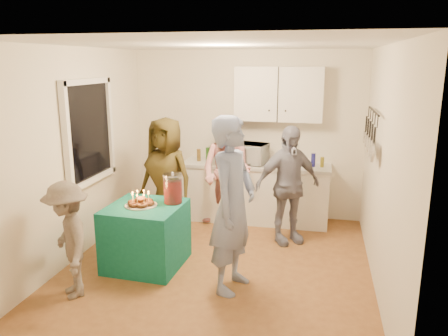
% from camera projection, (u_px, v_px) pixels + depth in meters
% --- Properties ---
extents(floor, '(4.00, 4.00, 0.00)m').
position_uv_depth(floor, '(218.00, 267.00, 5.29)').
color(floor, brown).
rests_on(floor, ground).
extents(ceiling, '(4.00, 4.00, 0.00)m').
position_uv_depth(ceiling, '(217.00, 44.00, 4.67)').
color(ceiling, white).
rests_on(ceiling, floor).
extents(back_wall, '(3.60, 3.60, 0.00)m').
position_uv_depth(back_wall, '(247.00, 135.00, 6.88)').
color(back_wall, silver).
rests_on(back_wall, floor).
extents(left_wall, '(4.00, 4.00, 0.00)m').
position_uv_depth(left_wall, '(75.00, 155.00, 5.36)').
color(left_wall, silver).
rests_on(left_wall, floor).
extents(right_wall, '(4.00, 4.00, 0.00)m').
position_uv_depth(right_wall, '(383.00, 171.00, 4.60)').
color(right_wall, silver).
rests_on(right_wall, floor).
extents(window_night, '(0.04, 1.00, 1.20)m').
position_uv_depth(window_night, '(88.00, 131.00, 5.58)').
color(window_night, black).
rests_on(window_night, left_wall).
extents(counter, '(2.20, 0.58, 0.86)m').
position_uv_depth(counter, '(256.00, 194.00, 6.76)').
color(counter, white).
rests_on(counter, floor).
extents(countertop, '(2.24, 0.62, 0.05)m').
position_uv_depth(countertop, '(256.00, 165.00, 6.65)').
color(countertop, beige).
rests_on(countertop, counter).
extents(upper_cabinet, '(1.30, 0.30, 0.80)m').
position_uv_depth(upper_cabinet, '(279.00, 94.00, 6.47)').
color(upper_cabinet, white).
rests_on(upper_cabinet, back_wall).
extents(pot_rack, '(0.12, 1.00, 0.60)m').
position_uv_depth(pot_rack, '(371.00, 132.00, 5.21)').
color(pot_rack, black).
rests_on(pot_rack, right_wall).
extents(microwave, '(0.62, 0.49, 0.31)m').
position_uv_depth(microwave, '(248.00, 153.00, 6.63)').
color(microwave, white).
rests_on(microwave, countertop).
extents(party_table, '(0.89, 0.89, 0.76)m').
position_uv_depth(party_table, '(146.00, 236.00, 5.26)').
color(party_table, '#0F6452').
rests_on(party_table, floor).
extents(donut_cake, '(0.38, 0.38, 0.18)m').
position_uv_depth(donut_cake, '(141.00, 198.00, 5.14)').
color(donut_cake, '#381C0C').
rests_on(donut_cake, party_table).
extents(punch_jar, '(0.22, 0.22, 0.34)m').
position_uv_depth(punch_jar, '(173.00, 189.00, 5.23)').
color(punch_jar, '#B50E0E').
rests_on(punch_jar, party_table).
extents(man_birthday, '(0.59, 0.77, 1.90)m').
position_uv_depth(man_birthday, '(233.00, 205.00, 4.59)').
color(man_birthday, '#8393BF').
rests_on(man_birthday, floor).
extents(woman_back_left, '(0.95, 0.75, 1.70)m').
position_uv_depth(woman_back_left, '(166.00, 179.00, 6.02)').
color(woman_back_left, '#524517').
rests_on(woman_back_left, floor).
extents(woman_back_center, '(0.99, 0.88, 1.68)m').
position_uv_depth(woman_back_center, '(227.00, 173.00, 6.35)').
color(woman_back_center, '#D06C7C').
rests_on(woman_back_center, floor).
extents(woman_back_right, '(1.01, 0.85, 1.61)m').
position_uv_depth(woman_back_right, '(288.00, 185.00, 5.85)').
color(woman_back_right, '#0F1033').
rests_on(woman_back_right, floor).
extents(child_near_left, '(0.88, 0.91, 1.25)m').
position_uv_depth(child_near_left, '(68.00, 240.00, 4.51)').
color(child_near_left, '#5E524B').
rests_on(child_near_left, floor).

